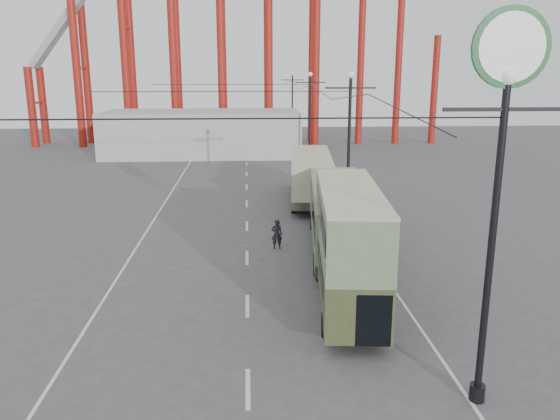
{
  "coord_description": "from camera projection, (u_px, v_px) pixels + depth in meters",
  "views": [
    {
      "loc": [
        -0.92,
        -16.59,
        9.18
      ],
      "look_at": [
        0.57,
        8.0,
        3.0
      ],
      "focal_mm": 35.0,
      "sensor_mm": 36.0,
      "label": 1
    }
  ],
  "objects": [
    {
      "name": "lamp_post_distant",
      "position": [
        292.0,
        106.0,
        77.57
      ],
      "size": [
        3.2,
        0.44,
        9.32
      ],
      "color": "black",
      "rests_on": "ground"
    },
    {
      "name": "fairground_shed",
      "position": [
        203.0,
        133.0,
        62.89
      ],
      "size": [
        22.0,
        10.0,
        5.0
      ],
      "primitive_type": "cube",
      "color": "#A3A39E",
      "rests_on": "ground"
    },
    {
      "name": "ground",
      "position": [
        277.0,
        354.0,
        18.35
      ],
      "size": [
        160.0,
        160.0,
        0.0
      ],
      "primitive_type": "plane",
      "color": "#48484B",
      "rests_on": "ground"
    },
    {
      "name": "lamp_post_mid",
      "position": [
        349.0,
        146.0,
        34.97
      ],
      "size": [
        3.2,
        0.44,
        9.32
      ],
      "color": "black",
      "rests_on": "ground"
    },
    {
      "name": "pedestrian",
      "position": [
        277.0,
        234.0,
        29.23
      ],
      "size": [
        0.6,
        0.39,
        1.63
      ],
      "primitive_type": "imported",
      "rotation": [
        0.0,
        0.0,
        3.15
      ],
      "color": "black",
      "rests_on": "ground"
    },
    {
      "name": "road_markings",
      "position": [
        249.0,
        211.0,
        37.37
      ],
      "size": [
        12.52,
        120.0,
        0.01
      ],
      "color": "silver",
      "rests_on": "ground"
    },
    {
      "name": "single_decker_green",
      "position": [
        339.0,
        214.0,
        28.96
      ],
      "size": [
        3.96,
        12.37,
        3.44
      ],
      "rotation": [
        0.0,
        0.0,
        -0.1
      ],
      "color": "#677958",
      "rests_on": "ground"
    },
    {
      "name": "lamp_post_near",
      "position": [
        503.0,
        127.0,
        13.86
      ],
      "size": [
        3.2,
        0.44,
        10.8
      ],
      "color": "black",
      "rests_on": "ground"
    },
    {
      "name": "lamp_post_far",
      "position": [
        310.0,
        118.0,
        56.27
      ],
      "size": [
        3.2,
        0.44,
        9.32
      ],
      "color": "black",
      "rests_on": "ground"
    },
    {
      "name": "double_decker_bus",
      "position": [
        348.0,
        241.0,
        21.7
      ],
      "size": [
        3.09,
        9.19,
        4.84
      ],
      "rotation": [
        0.0,
        0.0,
        -0.09
      ],
      "color": "#374123",
      "rests_on": "ground"
    },
    {
      "name": "single_decker_cream",
      "position": [
        311.0,
        175.0,
        39.97
      ],
      "size": [
        3.81,
        11.29,
        3.45
      ],
      "rotation": [
        0.0,
        0.0,
        -0.09
      ],
      "color": "#C0BA9A",
      "rests_on": "ground"
    }
  ]
}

